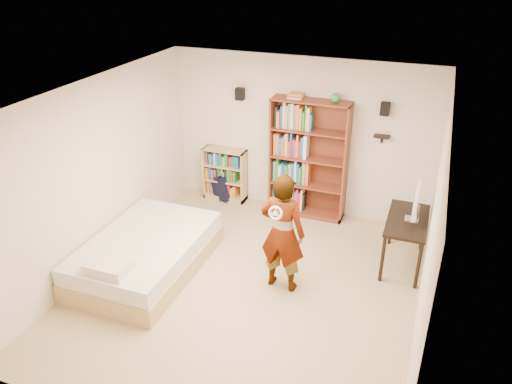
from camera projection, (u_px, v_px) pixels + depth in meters
ground at (247, 286)px, 6.93m from camera, size 4.50×5.00×0.01m
room_shell at (246, 170)px, 6.14m from camera, size 4.52×5.02×2.71m
crown_molding at (245, 98)px, 5.74m from camera, size 4.50×5.00×0.06m
speaker_left at (240, 94)px, 8.38m from camera, size 0.14×0.12×0.20m
speaker_right at (385, 109)px, 7.63m from camera, size 0.14×0.12×0.20m
wall_shelf at (382, 136)px, 7.84m from camera, size 0.25×0.16×0.02m
tall_bookshelf at (308, 160)px, 8.35m from camera, size 1.29×0.38×2.05m
low_bookshelf at (225, 174)px, 9.11m from camera, size 0.78×0.29×0.98m
computer_desk at (404, 242)px, 7.24m from camera, size 0.56×1.12×0.77m
imac at (414, 203)px, 6.93m from camera, size 0.12×0.53×0.53m
daybed at (146, 250)px, 7.15m from camera, size 1.44×2.22×0.65m
person at (283, 233)px, 6.58m from camera, size 0.65×0.45×1.69m
wii_wheel at (276, 213)px, 6.10m from camera, size 0.18×0.07×0.19m
navy_bag at (222, 187)px, 9.18m from camera, size 0.41×0.33×0.48m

